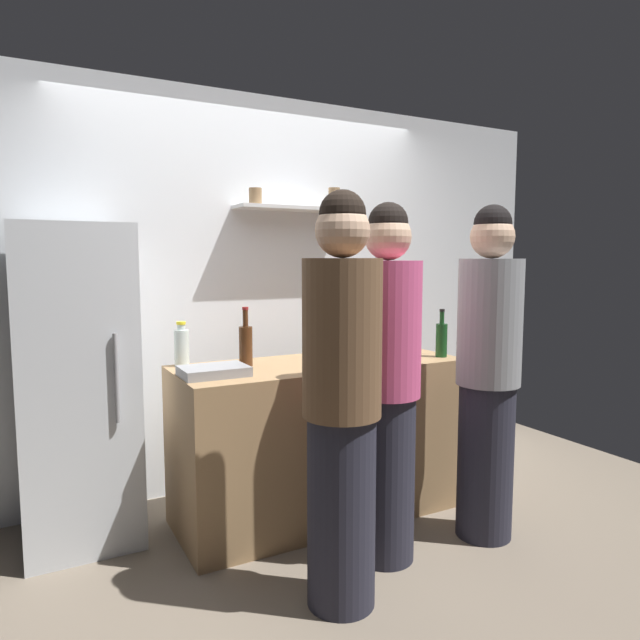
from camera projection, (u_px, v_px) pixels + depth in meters
ground_plane at (344, 558)px, 2.91m from camera, size 5.28×5.28×0.00m
back_wall_assembly at (252, 292)px, 3.87m from camera, size 4.80×0.32×2.60m
refrigerator at (76, 386)px, 3.02m from camera, size 0.58×0.62×1.70m
counter at (320, 439)px, 3.38m from camera, size 1.69×0.66×0.92m
baking_pan at (214, 371)px, 2.95m from camera, size 0.34×0.24×0.05m
utensil_holder at (407, 342)px, 3.73m from camera, size 0.11×0.11×0.22m
wine_bottle_green_glass at (441, 339)px, 3.51m from camera, size 0.07×0.07×0.30m
wine_bottle_dark_glass at (378, 332)px, 3.77m from camera, size 0.08×0.08×0.32m
wine_bottle_amber_glass at (246, 344)px, 3.20m from camera, size 0.08×0.08×0.34m
wine_bottle_pale_glass at (354, 350)px, 3.14m from camera, size 0.08×0.08×0.28m
water_bottle_plastic at (182, 347)px, 3.20m from camera, size 0.08×0.08×0.25m
person_brown_jacket at (342, 403)px, 2.44m from camera, size 0.34×0.34×1.81m
person_pink_top at (386, 385)px, 2.83m from camera, size 0.34×0.34×1.80m
person_grey_hoodie at (488, 374)px, 3.06m from camera, size 0.34×0.34×1.81m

